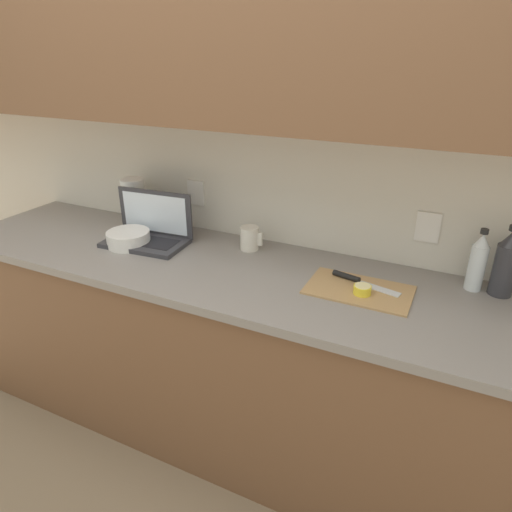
% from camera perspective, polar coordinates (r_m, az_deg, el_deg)
% --- Properties ---
extents(ground_plane, '(12.00, 12.00, 0.00)m').
position_cam_1_polar(ground_plane, '(2.40, -3.90, -20.48)').
color(ground_plane, '#847056').
rests_on(ground_plane, ground).
extents(wall_back, '(5.20, 0.38, 2.60)m').
position_cam_1_polar(wall_back, '(1.93, -1.36, 20.40)').
color(wall_back, silver).
rests_on(wall_back, ground_plane).
extents(counter_unit, '(2.57, 0.65, 0.89)m').
position_cam_1_polar(counter_unit, '(2.12, -4.78, -11.52)').
color(counter_unit, brown).
rests_on(counter_unit, ground_plane).
extents(laptop, '(0.39, 0.24, 0.23)m').
position_cam_1_polar(laptop, '(2.13, -13.19, 3.11)').
color(laptop, '#333338').
rests_on(laptop, counter_unit).
extents(cutting_board, '(0.38, 0.23, 0.01)m').
position_cam_1_polar(cutting_board, '(1.72, 12.75, -4.16)').
color(cutting_board, tan).
rests_on(cutting_board, counter_unit).
extents(knife, '(0.27, 0.09, 0.02)m').
position_cam_1_polar(knife, '(1.76, 12.16, -2.85)').
color(knife, silver).
rests_on(knife, cutting_board).
extents(lemon_half_cut, '(0.06, 0.06, 0.03)m').
position_cam_1_polar(lemon_half_cut, '(1.68, 13.13, -4.14)').
color(lemon_half_cut, yellow).
rests_on(lemon_half_cut, cutting_board).
extents(bottle_green_soda, '(0.06, 0.06, 0.24)m').
position_cam_1_polar(bottle_green_soda, '(1.83, 25.97, -0.72)').
color(bottle_green_soda, silver).
rests_on(bottle_green_soda, counter_unit).
extents(bottle_oil_tall, '(0.08, 0.08, 0.26)m').
position_cam_1_polar(bottle_oil_tall, '(1.83, 28.79, -0.87)').
color(bottle_oil_tall, '#333338').
rests_on(bottle_oil_tall, counter_unit).
extents(measuring_cup, '(0.10, 0.08, 0.10)m').
position_cam_1_polar(measuring_cup, '(2.00, -0.80, 2.23)').
color(measuring_cup, silver).
rests_on(measuring_cup, counter_unit).
extents(bowl_white, '(0.19, 0.19, 0.07)m').
position_cam_1_polar(bowl_white, '(2.13, -15.64, 2.14)').
color(bowl_white, white).
rests_on(bowl_white, counter_unit).
extents(paper_towel_roll, '(0.11, 0.11, 0.24)m').
position_cam_1_polar(paper_towel_roll, '(2.34, -14.97, 6.49)').
color(paper_towel_roll, white).
rests_on(paper_towel_roll, counter_unit).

